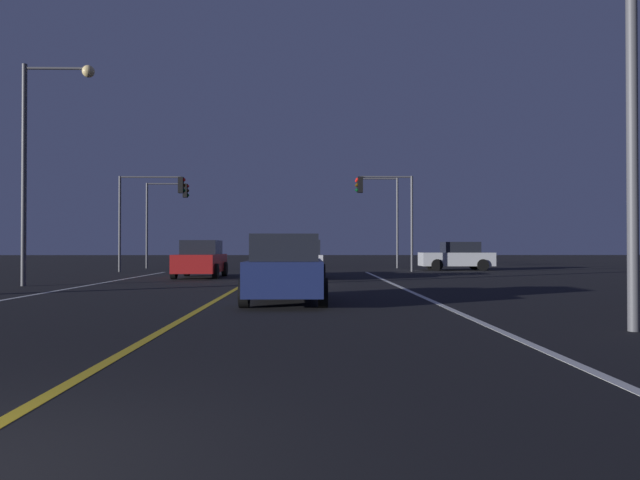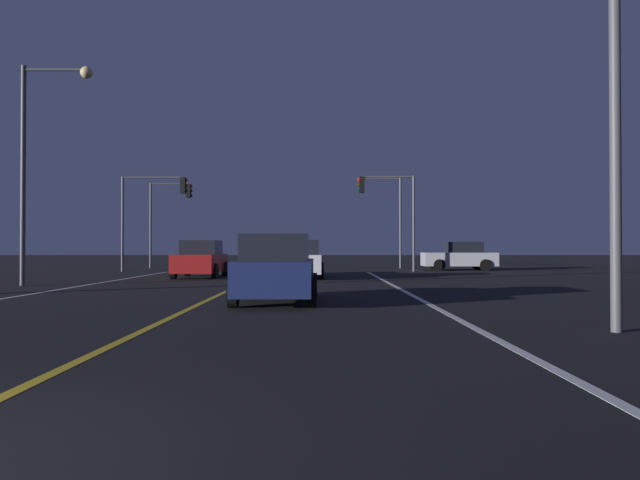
{
  "view_description": "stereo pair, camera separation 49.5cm",
  "coord_description": "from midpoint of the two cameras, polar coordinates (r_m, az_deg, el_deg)",
  "views": [
    {
      "loc": [
        2.44,
        -3.22,
        1.39
      ],
      "look_at": [
        2.99,
        28.2,
        1.77
      ],
      "focal_mm": 33.06,
      "sensor_mm": 36.0,
      "label": 1
    },
    {
      "loc": [
        2.93,
        -3.22,
        1.39
      ],
      "look_at": [
        2.99,
        28.2,
        1.77
      ],
      "focal_mm": 33.06,
      "sensor_mm": 36.0,
      "label": 2
    }
  ],
  "objects": [
    {
      "name": "car_ahead_far",
      "position": [
        26.13,
        -2.32,
        -1.93
      ],
      "size": [
        2.02,
        4.3,
        1.7
      ],
      "rotation": [
        0.0,
        0.0,
        1.57
      ],
      "color": "black",
      "rests_on": "ground"
    },
    {
      "name": "traffic_light_near_right",
      "position": [
        33.51,
        5.88,
        3.84
      ],
      "size": [
        3.25,
        0.36,
        5.42
      ],
      "rotation": [
        0.0,
        0.0,
        3.14
      ],
      "color": "#4C4C51",
      "rests_on": "ground"
    },
    {
      "name": "lane_edge_right",
      "position": [
        15.28,
        9.99,
        -5.87
      ],
      "size": [
        0.16,
        35.44,
        0.01
      ],
      "primitive_type": "cube",
      "color": "silver",
      "rests_on": "ground"
    },
    {
      "name": "car_crossing_side",
      "position": [
        36.33,
        12.76,
        -1.57
      ],
      "size": [
        4.3,
        2.02,
        1.7
      ],
      "rotation": [
        0.0,
        0.0,
        3.14
      ],
      "color": "black",
      "rests_on": "ground"
    },
    {
      "name": "lane_center_divider",
      "position": [
        15.25,
        -11.21,
        -5.88
      ],
      "size": [
        0.16,
        35.44,
        0.01
      ],
      "primitive_type": "cube",
      "color": "gold",
      "rests_on": "ground"
    },
    {
      "name": "street_lamp_right_near",
      "position": [
        11.13,
        24.41,
        16.33
      ],
      "size": [
        2.11,
        0.44,
        7.2
      ],
      "rotation": [
        0.0,
        0.0,
        3.14
      ],
      "color": "#4C4C51",
      "rests_on": "ground"
    },
    {
      "name": "traffic_light_near_left",
      "position": [
        34.5,
        -16.37,
        3.73
      ],
      "size": [
        3.75,
        0.36,
        5.38
      ],
      "color": "#4C4C51",
      "rests_on": "ground"
    },
    {
      "name": "street_lamp_left_mid",
      "position": [
        23.63,
        -25.94,
        8.36
      ],
      "size": [
        2.58,
        0.44,
        7.94
      ],
      "color": "#4C4C51",
      "rests_on": "ground"
    },
    {
      "name": "traffic_light_far_left",
      "position": [
        39.94,
        -14.96,
        3.26
      ],
      "size": [
        2.83,
        0.36,
        5.59
      ],
      "color": "#4C4C51",
      "rests_on": "ground"
    },
    {
      "name": "car_lead_same_lane",
      "position": [
        14.8,
        -4.28,
        -2.88
      ],
      "size": [
        2.02,
        4.3,
        1.7
      ],
      "rotation": [
        0.0,
        0.0,
        1.57
      ],
      "color": "black",
      "rests_on": "ground"
    },
    {
      "name": "car_oncoming",
      "position": [
        27.44,
        -11.97,
        -1.86
      ],
      "size": [
        2.02,
        4.3,
        1.7
      ],
      "rotation": [
        0.0,
        0.0,
        -1.57
      ],
      "color": "black",
      "rests_on": "ground"
    },
    {
      "name": "traffic_light_far_right",
      "position": [
        39.01,
        5.28,
        3.7
      ],
      "size": [
        2.87,
        0.36,
        5.96
      ],
      "rotation": [
        0.0,
        0.0,
        3.14
      ],
      "color": "#4C4C51",
      "rests_on": "ground"
    }
  ]
}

